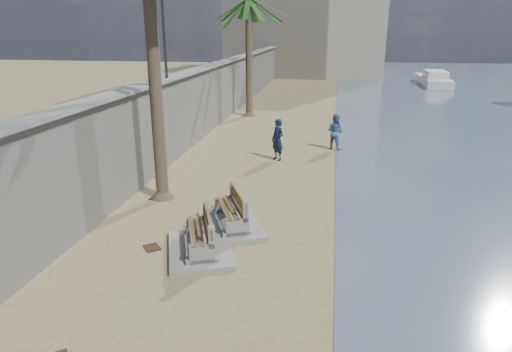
{
  "coord_description": "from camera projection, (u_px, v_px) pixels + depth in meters",
  "views": [
    {
      "loc": [
        1.76,
        -6.3,
        5.61
      ],
      "look_at": [
        -0.5,
        7.0,
        1.2
      ],
      "focal_mm": 32.0,
      "sensor_mm": 36.0,
      "label": 1
    }
  ],
  "objects": [
    {
      "name": "debris_d",
      "position": [
        152.0,
        248.0,
        12.16
      ],
      "size": [
        0.59,
        0.6,
        0.03
      ],
      "primitive_type": "cube",
      "rotation": [
        0.0,
        0.0,
        2.25
      ],
      "color": "#382616",
      "rests_on": "ground_plane"
    },
    {
      "name": "person_a",
      "position": [
        278.0,
        137.0,
        19.92
      ],
      "size": [
        0.9,
        0.89,
        2.1
      ],
      "primitive_type": "imported",
      "rotation": [
        0.0,
        0.0,
        -0.75
      ],
      "color": "#131A34",
      "rests_on": "ground_plane"
    },
    {
      "name": "debris_c",
      "position": [
        160.0,
        197.0,
        15.8
      ],
      "size": [
        0.58,
        0.7,
        0.03
      ],
      "primitive_type": "cube",
      "rotation": [
        0.0,
        0.0,
        1.48
      ],
      "color": "#382616",
      "rests_on": "ground_plane"
    },
    {
      "name": "person_b",
      "position": [
        335.0,
        130.0,
        21.77
      ],
      "size": [
        1.14,
        1.05,
        1.9
      ],
      "primitive_type": "imported",
      "rotation": [
        0.0,
        0.0,
        2.67
      ],
      "color": "#4A6799",
      "rests_on": "ground_plane"
    },
    {
      "name": "yacht_far",
      "position": [
        433.0,
        81.0,
        46.77
      ],
      "size": [
        2.58,
        8.75,
        1.5
      ],
      "primitive_type": null,
      "rotation": [
        0.0,
        0.0,
        1.56
      ],
      "color": "silver",
      "rests_on": "bay_water"
    },
    {
      "name": "end_building",
      "position": [
        306.0,
        15.0,
        54.8
      ],
      "size": [
        18.0,
        12.0,
        14.0
      ],
      "primitive_type": "cube",
      "color": "#B7AA93",
      "rests_on": "ground_plane"
    },
    {
      "name": "palm_back",
      "position": [
        249.0,
        1.0,
        28.14
      ],
      "size": [
        5.0,
        5.0,
        8.14
      ],
      "color": "brown",
      "rests_on": "ground_plane"
    },
    {
      "name": "seawall",
      "position": [
        214.0,
        96.0,
        26.95
      ],
      "size": [
        0.45,
        70.0,
        3.5
      ],
      "primitive_type": "cube",
      "color": "gray",
      "rests_on": "ground_plane"
    },
    {
      "name": "wall_cap",
      "position": [
        214.0,
        65.0,
        26.39
      ],
      "size": [
        0.8,
        70.0,
        0.12
      ],
      "primitive_type": "cube",
      "color": "gray",
      "rests_on": "seawall"
    },
    {
      "name": "bench_near",
      "position": [
        200.0,
        236.0,
        11.85
      ],
      "size": [
        2.32,
        2.77,
        0.99
      ],
      "color": "gray",
      "rests_on": "ground_plane"
    },
    {
      "name": "bench_far",
      "position": [
        231.0,
        213.0,
        13.32
      ],
      "size": [
        2.48,
        2.87,
        1.01
      ],
      "color": "gray",
      "rests_on": "ground_plane"
    },
    {
      "name": "streetlight",
      "position": [
        162.0,
        0.0,
        17.92
      ],
      "size": [
        0.28,
        0.28,
        5.12
      ],
      "color": "#2D2D33",
      "rests_on": "wall_cap"
    }
  ]
}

